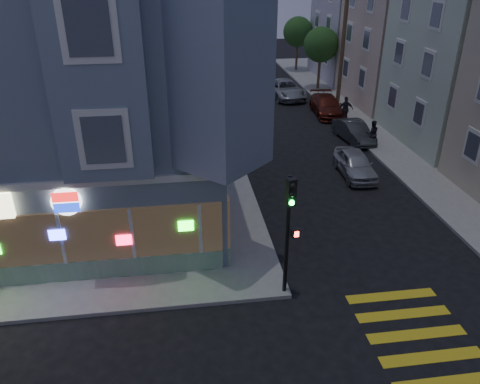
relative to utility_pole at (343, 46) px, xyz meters
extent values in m
plane|color=black|center=(-12.00, -24.00, -4.80)|extent=(120.00, 120.00, 0.00)
cube|color=gray|center=(11.00, -1.00, -4.72)|extent=(24.00, 42.00, 0.15)
cube|color=slate|center=(-18.00, -13.00, 0.85)|extent=(14.00, 14.00, 11.00)
cube|color=silver|center=(-18.00, -13.00, -0.80)|extent=(14.30, 14.30, 0.25)
cube|color=#196B33|center=(-18.00, -20.05, -4.25)|extent=(13.60, 0.12, 0.80)
cube|color=#382B1E|center=(-18.00, -20.05, -2.85)|extent=(13.60, 0.10, 2.00)
cylinder|color=white|center=(-16.40, -20.13, -1.40)|extent=(1.00, 0.12, 1.00)
cube|color=tan|center=(7.50, 1.00, -0.15)|extent=(12.00, 8.60, 9.00)
cube|color=#A69FAF|center=(7.50, 10.00, 0.60)|extent=(12.00, 8.60, 10.50)
cylinder|color=#4C3826|center=(0.00, 0.00, -0.15)|extent=(0.30, 0.30, 9.00)
cylinder|color=#4C3826|center=(0.20, 6.00, -3.05)|extent=(0.24, 0.24, 3.20)
sphere|color=#1C4D1B|center=(0.20, 6.00, -0.85)|extent=(3.00, 3.00, 3.00)
cylinder|color=#4C3826|center=(0.20, 14.00, -3.05)|extent=(0.24, 0.24, 3.20)
sphere|color=#1C4D1B|center=(0.20, 14.00, -0.85)|extent=(3.00, 3.00, 3.00)
imported|color=black|center=(-0.70, -8.58, -3.82)|extent=(0.85, 0.69, 1.65)
imported|color=#25222A|center=(-0.70, -3.71, -3.73)|extent=(1.11, 0.55, 1.83)
imported|color=#A9ACB1|center=(-3.16, -12.32, -4.12)|extent=(1.74, 4.01, 1.35)
imported|color=#373A3C|center=(-1.30, -7.12, -4.15)|extent=(1.81, 4.03, 1.28)
imported|color=#5D1F15|center=(-1.30, -1.36, -4.10)|extent=(2.30, 4.94, 1.40)
imported|color=#9CA0A6|center=(-3.34, 3.84, -4.06)|extent=(3.10, 5.57, 1.47)
cylinder|color=black|center=(-9.20, -21.70, -2.41)|extent=(0.14, 0.14, 4.46)
cube|color=black|center=(-9.20, -21.90, -0.67)|extent=(0.34, 0.32, 0.94)
sphere|color=black|center=(-9.20, -22.04, -0.38)|extent=(0.18, 0.18, 0.18)
sphere|color=black|center=(-9.20, -22.04, -0.67)|extent=(0.18, 0.18, 0.18)
sphere|color=#19F23F|center=(-9.20, -22.04, -0.97)|extent=(0.18, 0.18, 0.18)
cube|color=black|center=(-8.98, -21.86, -2.19)|extent=(0.32, 0.25, 0.29)
cube|color=#FF2614|center=(-8.98, -21.96, -2.19)|extent=(0.20, 0.02, 0.20)
cylinder|color=silver|center=(-0.70, -8.46, -4.38)|extent=(0.22, 0.22, 0.54)
sphere|color=silver|center=(-0.70, -8.46, -4.06)|extent=(0.23, 0.23, 0.23)
cylinder|color=silver|center=(-0.70, -8.46, -4.33)|extent=(0.41, 0.11, 0.11)
camera|label=1|loc=(-12.58, -34.55, 5.84)|focal=35.00mm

